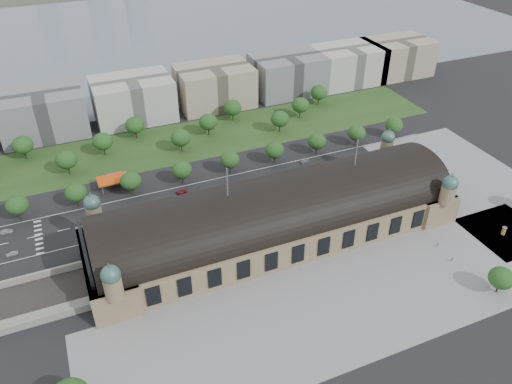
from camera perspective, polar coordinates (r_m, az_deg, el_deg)
name	(u,v)px	position (r m, az deg, el deg)	size (l,w,h in m)	color
ground	(275,236)	(206.66, 2.20, -5.01)	(900.00, 900.00, 0.00)	black
station	(276,216)	(200.31, 2.27, -2.74)	(150.00, 48.40, 44.30)	#8C7657
plaza_south	(353,302)	(182.94, 11.06, -12.21)	(190.00, 48.00, 0.12)	gray
plaza_east	(470,182)	(260.11, 23.27, 1.02)	(56.00, 100.00, 0.12)	gray
road_slab	(201,198)	(229.59, -6.34, -0.68)	(260.00, 26.00, 0.10)	black
grass_belt	(179,143)	(276.18, -8.83, 5.60)	(300.00, 45.00, 0.10)	#25451B
petrol_station	(114,178)	(245.78, -15.87, 1.50)	(14.00, 13.00, 5.05)	#E5490D
lake	(131,35)	(466.18, -14.07, 17.04)	(700.00, 320.00, 0.08)	slate
office_2	(43,113)	(301.60, -23.21, 8.26)	(45.00, 32.00, 24.00)	gray
office_3	(133,99)	(304.01, -13.85, 10.29)	(45.00, 32.00, 24.00)	#B5B3AC
office_4	(214,86)	(314.46, -4.77, 11.99)	(45.00, 32.00, 24.00)	tan
office_5	(288,74)	(332.18, 3.63, 13.28)	(45.00, 32.00, 24.00)	gray
office_6	(347,65)	(353.46, 10.40, 14.12)	(45.00, 32.00, 24.00)	#B5B3AC
office_7	(396,57)	(375.90, 15.75, 14.64)	(45.00, 32.00, 24.00)	tan
tree_row_1	(17,205)	(233.97, -25.63, -1.35)	(9.60, 9.60, 11.52)	#2D2116
tree_row_2	(76,193)	(232.49, -19.88, -0.06)	(9.60, 9.60, 11.52)	#2D2116
tree_row_3	(131,181)	(233.48, -14.13, 1.24)	(9.60, 9.60, 11.52)	#2D2116
tree_row_4	(182,170)	(236.91, -8.47, 2.50)	(9.60, 9.60, 11.52)	#2D2116
tree_row_5	(230,160)	(242.67, -3.02, 3.69)	(9.60, 9.60, 11.52)	#2D2116
tree_row_6	(275,150)	(250.61, 2.14, 4.78)	(9.60, 9.60, 11.52)	#2D2116
tree_row_7	(317,141)	(260.53, 6.96, 5.76)	(9.60, 9.60, 11.52)	#2D2116
tree_row_8	(357,133)	(272.21, 11.42, 6.63)	(9.60, 9.60, 11.52)	#2D2116
tree_row_9	(394,125)	(285.43, 15.49, 7.39)	(9.60, 9.60, 11.52)	#2D2116
tree_belt_2	(23,145)	(280.32, -25.12, 4.89)	(10.40, 10.40, 12.48)	#2D2116
tree_belt_3	(66,160)	(258.11, -20.85, 3.47)	(10.40, 10.40, 12.48)	#2D2116
tree_belt_4	(103,141)	(269.16, -17.12, 5.55)	(10.40, 10.40, 12.48)	#2D2116
tree_belt_5	(135,125)	(281.56, -13.69, 7.44)	(10.40, 10.40, 12.48)	#2D2116
tree_belt_6	(181,138)	(263.60, -8.60, 6.13)	(10.40, 10.40, 12.48)	#2D2116
tree_belt_7	(208,122)	(278.34, -5.50, 7.97)	(10.40, 10.40, 12.48)	#2D2116
tree_belt_8	(233,108)	(294.06, -2.69, 9.59)	(10.40, 10.40, 12.48)	#2D2116
tree_belt_9	(280,119)	(280.79, 2.74, 8.34)	(10.40, 10.40, 12.48)	#2D2116
tree_belt_10	(300,105)	(298.33, 5.09, 9.87)	(10.40, 10.40, 12.48)	#2D2116
tree_belt_11	(319,93)	(316.49, 7.20, 11.21)	(10.40, 10.40, 12.48)	#2D2116
tree_plaza_s	(501,278)	(198.11, 26.24, -8.82)	(9.00, 9.00, 10.64)	#2D2116
traffic_car_0	(12,254)	(218.88, -26.12, -6.35)	(1.84, 4.58, 1.56)	#BABABD
traffic_car_1	(7,231)	(231.86, -26.62, -4.05)	(1.67, 4.79, 1.58)	gray
traffic_car_2	(150,210)	(224.43, -11.98, -1.99)	(2.49, 5.39, 1.50)	black
traffic_car_3	(182,192)	(233.55, -8.50, 0.02)	(1.99, 4.90, 1.42)	maroon
traffic_car_5	(305,161)	(255.38, 5.62, 3.51)	(1.66, 4.77, 1.57)	#57585F
traffic_car_6	(361,166)	(255.72, 11.91, 2.92)	(2.55, 5.53, 1.54)	silver
parked_car_0	(113,242)	(210.52, -16.07, -5.46)	(1.71, 4.92, 1.62)	black
parked_car_1	(91,248)	(210.20, -18.30, -6.07)	(2.12, 4.61, 1.28)	maroon
parked_car_2	(85,243)	(213.27, -18.92, -5.52)	(2.03, 4.99, 1.45)	#161B40
parked_car_3	(155,226)	(214.54, -11.42, -3.81)	(1.89, 4.71, 1.60)	slate
parked_car_4	(150,233)	(211.30, -11.97, -4.58)	(1.66, 4.76, 1.57)	silver
parked_car_5	(192,219)	(215.89, -7.29, -3.08)	(2.52, 5.46, 1.52)	#94969D
parked_car_6	(212,217)	(215.92, -5.00, -2.92)	(1.96, 4.82, 1.40)	black
bus_west	(225,198)	(225.57, -3.51, -0.69)	(2.90, 12.38, 3.45)	#B3331C
bus_mid	(279,185)	(234.95, 2.68, 0.86)	(2.50, 10.67, 2.97)	silver
bus_east	(263,188)	(231.93, 0.80, 0.42)	(2.62, 11.21, 3.12)	silver
advertising_column	(504,231)	(229.96, 26.46, -3.99)	(1.91, 1.91, 3.63)	#B43A2D
pedestrian_0	(438,245)	(213.31, 20.04, -5.73)	(0.86, 0.49, 1.75)	gray
pedestrian_1	(452,259)	(208.31, 21.50, -7.18)	(0.70, 0.46, 1.93)	gray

